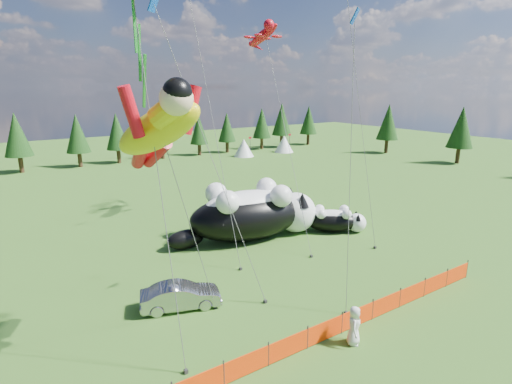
% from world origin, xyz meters
% --- Properties ---
extents(ground, '(160.00, 160.00, 0.00)m').
position_xyz_m(ground, '(0.00, 0.00, 0.00)').
color(ground, '#183C0A').
rests_on(ground, ground).
extents(safety_fence, '(22.06, 0.06, 1.10)m').
position_xyz_m(safety_fence, '(0.00, -3.00, 0.50)').
color(safety_fence, '#262626').
rests_on(safety_fence, ground).
extents(tree_line, '(90.00, 4.00, 8.00)m').
position_xyz_m(tree_line, '(0.00, 45.00, 4.00)').
color(tree_line, black).
rests_on(tree_line, ground).
extents(festival_tents, '(50.00, 3.20, 2.80)m').
position_xyz_m(festival_tents, '(11.00, 40.00, 1.40)').
color(festival_tents, white).
rests_on(festival_tents, ground).
extents(cat_large, '(11.38, 5.37, 4.13)m').
position_xyz_m(cat_large, '(4.05, 9.10, 1.96)').
color(cat_large, black).
rests_on(cat_large, ground).
extents(cat_small, '(4.69, 3.90, 1.95)m').
position_xyz_m(cat_small, '(10.01, 6.85, 0.93)').
color(cat_small, black).
rests_on(cat_small, ground).
extents(car, '(4.20, 2.53, 1.31)m').
position_xyz_m(car, '(-4.19, 2.97, 0.65)').
color(car, '#A2A3A7').
rests_on(car, ground).
extents(spectator_e, '(1.01, 0.99, 1.76)m').
position_xyz_m(spectator_e, '(0.89, -3.81, 0.88)').
color(spectator_e, silver).
rests_on(spectator_e, ground).
extents(superhero_kite, '(6.06, 6.02, 11.58)m').
position_xyz_m(superhero_kite, '(-5.81, 0.18, 9.25)').
color(superhero_kite, yellow).
rests_on(superhero_kite, ground).
extents(gecko_kite, '(4.42, 12.96, 18.02)m').
position_xyz_m(gecko_kite, '(8.28, 14.23, 14.75)').
color(gecko_kite, red).
rests_on(gecko_kite, ground).
extents(diamond_kite_a, '(4.09, 4.52, 15.57)m').
position_xyz_m(diamond_kite_a, '(-3.79, 4.87, 13.82)').
color(diamond_kite_a, '#0C47BB').
rests_on(diamond_kite_a, ground).
extents(diamond_kite_c, '(2.16, 2.54, 14.66)m').
position_xyz_m(diamond_kite_c, '(3.83, 0.01, 13.25)').
color(diamond_kite_c, '#0C47BB').
rests_on(diamond_kite_c, ground).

